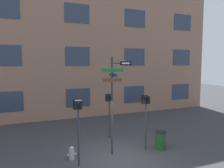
% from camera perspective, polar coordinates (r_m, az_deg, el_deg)
% --- Properties ---
extents(ground_plane, '(60.00, 60.00, 0.00)m').
position_cam_1_polar(ground_plane, '(10.06, 2.11, -19.11)').
color(ground_plane, '#38383A').
extents(building_facade, '(24.00, 0.63, 12.52)m').
position_cam_1_polar(building_facade, '(17.05, -9.30, 12.39)').
color(building_facade, '#936B56').
rests_on(building_facade, ground_plane).
extents(street_sign_pole, '(1.47, 0.92, 4.47)m').
position_cam_1_polar(street_sign_pole, '(9.85, 0.42, -3.14)').
color(street_sign_pole, '#2D2D33').
rests_on(street_sign_pole, ground_plane).
extents(pedestrian_signal_left, '(0.34, 0.40, 2.75)m').
position_cam_1_polar(pedestrian_signal_left, '(8.90, -8.81, -8.05)').
color(pedestrian_signal_left, '#2D2D33').
rests_on(pedestrian_signal_left, ground_plane).
extents(pedestrian_signal_right, '(0.35, 0.40, 2.64)m').
position_cam_1_polar(pedestrian_signal_right, '(10.65, 8.87, -6.20)').
color(pedestrian_signal_right, '#2D2D33').
rests_on(pedestrian_signal_right, ground_plane).
extents(pedestrian_signal_across, '(0.38, 0.40, 2.48)m').
position_cam_1_polar(pedestrian_signal_across, '(12.13, -0.63, -5.17)').
color(pedestrian_signal_across, '#2D2D33').
rests_on(pedestrian_signal_across, ground_plane).
extents(fire_hydrant, '(0.39, 0.23, 0.58)m').
position_cam_1_polar(fire_hydrant, '(10.11, -10.51, -17.35)').
color(fire_hydrant, '#A5A5A8').
rests_on(fire_hydrant, ground_plane).
extents(trash_bin, '(0.51, 0.51, 0.88)m').
position_cam_1_polar(trash_bin, '(11.22, 12.54, -14.14)').
color(trash_bin, '#1E4723').
rests_on(trash_bin, ground_plane).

